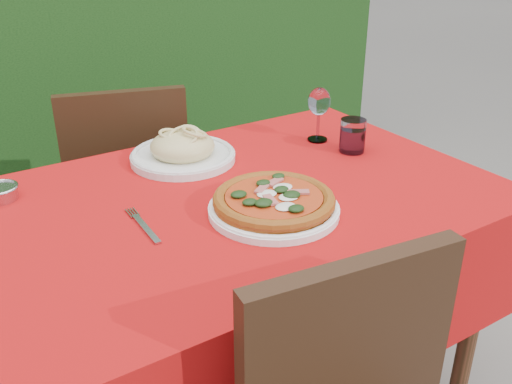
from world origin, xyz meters
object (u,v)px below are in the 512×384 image
pasta_plate (183,151)px  fork (146,229)px  pizza_plate (274,203)px  water_glass (352,137)px  wine_glass (319,104)px  steel_ramekin (0,193)px  chair_far (129,189)px

pasta_plate → fork: (-0.24, -0.31, -0.03)m
pizza_plate → water_glass: 0.44m
water_glass → wine_glass: (-0.03, 0.12, 0.07)m
pizza_plate → fork: 0.29m
steel_ramekin → chair_far: bearing=40.5°
pasta_plate → steel_ramekin: bearing=177.5°
water_glass → wine_glass: wine_glass is taller
pasta_plate → water_glass: water_glass is taller
steel_ramekin → wine_glass: bearing=-6.3°
pizza_plate → fork: (-0.28, 0.09, -0.02)m
chair_far → water_glass: (0.46, -0.60, 0.29)m
pizza_plate → steel_ramekin: pizza_plate is taller
wine_glass → chair_far: bearing=132.4°
steel_ramekin → fork: bearing=-54.5°
pasta_plate → wine_glass: wine_glass is taller
chair_far → pasta_plate: bearing=110.2°
pizza_plate → steel_ramekin: 0.66m
chair_far → steel_ramekin: 0.64m
pizza_plate → wine_glass: bearing=40.0°
pasta_plate → steel_ramekin: (-0.47, 0.02, -0.01)m
fork → steel_ramekin: steel_ramekin is taller
wine_glass → fork: wine_glass is taller
pizza_plate → steel_ramekin: bearing=141.0°
fork → steel_ramekin: size_ratio=2.36×
water_glass → fork: (-0.68, -0.10, -0.04)m
steel_ramekin → pasta_plate: bearing=-2.5°
water_glass → wine_glass: size_ratio=0.59×
pasta_plate → steel_ramekin: 0.47m
wine_glass → pasta_plate: bearing=169.3°
chair_far → steel_ramekin: bearing=56.8°
pasta_plate → water_glass: size_ratio=3.02×
water_glass → wine_glass: bearing=102.1°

